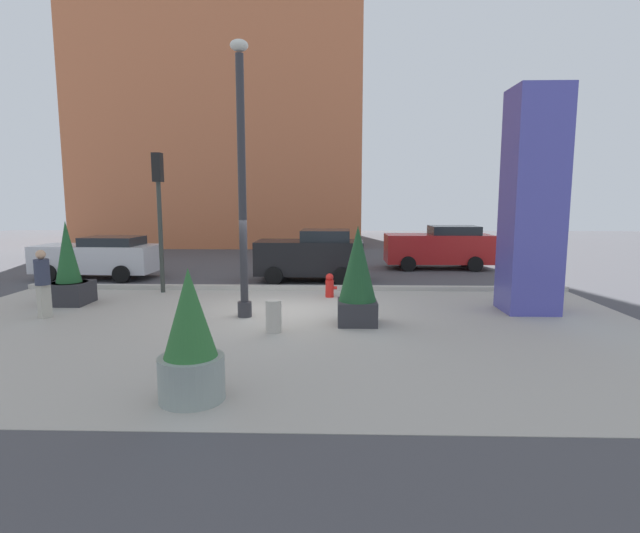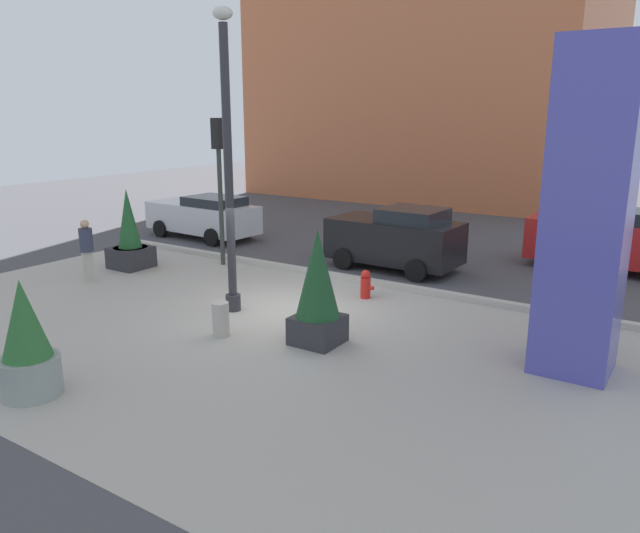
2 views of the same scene
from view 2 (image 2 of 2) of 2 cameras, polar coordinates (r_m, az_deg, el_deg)
name	(u,v)px [view 2 (image 2 of 2)]	position (r m, az deg, el deg)	size (l,w,h in m)	color
ground_plane	(364,274)	(17.93, 4.18, -0.72)	(60.00, 60.00, 0.00)	#47474C
plaza_pavement	(227,335)	(13.26, -8.68, -6.35)	(18.00, 10.00, 0.02)	#ADA89E
curb_strip	(349,278)	(17.18, 2.75, -1.10)	(18.00, 0.24, 0.16)	#B7B2A8
lamp_post	(228,171)	(14.12, -8.58, 8.81)	(0.44, 0.44, 6.82)	#2D2D33
art_pillar_blue	(588,213)	(11.60, 23.82, 4.64)	(1.34, 1.34, 5.88)	#4C4CAD
potted_plant_near_left	(130,237)	(19.28, -17.42, 2.65)	(1.08, 1.08, 2.42)	#2D2D33
potted_plant_near_right	(318,289)	(12.28, -0.23, -2.09)	(0.94, 0.94, 2.40)	#2D2D33
potted_plant_by_pillar	(27,345)	(11.23, -25.78, -6.63)	(0.99, 0.99, 2.03)	gray
fire_hydrant	(366,284)	(15.54, 4.30, -1.68)	(0.36, 0.26, 0.75)	red
concrete_bollard	(221,319)	(13.08, -9.29, -4.92)	(0.36, 0.36, 0.75)	#B2ADA3
traffic_light_far_side	(219,167)	(18.74, -9.41, 9.19)	(0.28, 0.42, 4.46)	#333833
car_intersection	(396,238)	(18.40, 7.16, 2.65)	(3.98, 2.16, 1.90)	black
car_far_lane	(611,240)	(20.05, 25.60, 2.29)	(4.52, 1.99, 1.87)	red
car_passing_lane	(204,216)	(23.31, -10.83, 4.67)	(4.56, 2.13, 1.61)	silver
pedestrian_on_sidewalk	(87,247)	(18.07, -21.02, 1.67)	(0.48, 0.48, 1.76)	#B2AD9E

